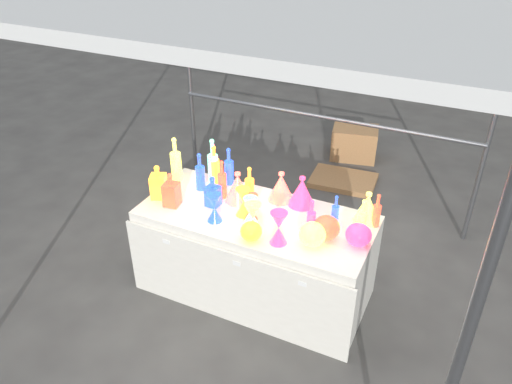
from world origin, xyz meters
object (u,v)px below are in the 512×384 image
at_px(display_table, 256,254).
at_px(lampshade_0, 281,186).
at_px(bottle_0, 214,165).
at_px(cardboard_box_closed, 354,143).
at_px(globe_0, 251,232).
at_px(hourglass_0, 251,207).
at_px(decanter_0, 158,182).

xyz_separation_m(display_table, lampshade_0, (0.09, 0.29, 0.50)).
bearing_deg(bottle_0, cardboard_box_closed, 76.57).
height_order(globe_0, lampshade_0, lampshade_0).
height_order(bottle_0, lampshade_0, bottle_0).
height_order(cardboard_box_closed, lampshade_0, lampshade_0).
relative_size(display_table, hourglass_0, 8.74).
bearing_deg(decanter_0, globe_0, -36.15).
relative_size(cardboard_box_closed, globe_0, 3.44).
xyz_separation_m(hourglass_0, globe_0, (0.12, -0.23, -0.04)).
distance_m(bottle_0, lampshade_0, 0.61).
bearing_deg(globe_0, decanter_0, 167.85).
bearing_deg(display_table, hourglass_0, -97.35).
xyz_separation_m(decanter_0, lampshade_0, (0.90, 0.39, -0.02)).
height_order(bottle_0, globe_0, bottle_0).
relative_size(display_table, lampshade_0, 7.50).
xyz_separation_m(display_table, decanter_0, (-0.81, -0.10, 0.52)).
bearing_deg(lampshade_0, display_table, -108.67).
bearing_deg(decanter_0, bottle_0, 29.58).
distance_m(bottle_0, globe_0, 0.87).
bearing_deg(hourglass_0, decanter_0, -177.56).
xyz_separation_m(cardboard_box_closed, lampshade_0, (0.03, -2.43, 0.68)).
xyz_separation_m(display_table, globe_0, (0.11, -0.30, 0.44)).
bearing_deg(display_table, cardboard_box_closed, 88.79).
xyz_separation_m(bottle_0, lampshade_0, (0.61, -0.01, -0.05)).
height_order(display_table, bottle_0, bottle_0).
relative_size(cardboard_box_closed, bottle_0, 1.55).
bearing_deg(lampshade_0, hourglass_0, -107.06).
relative_size(bottle_0, lampshade_0, 1.43).
distance_m(display_table, decanter_0, 0.97).
relative_size(decanter_0, lampshade_0, 1.17).
bearing_deg(bottle_0, globe_0, -43.16).
distance_m(cardboard_box_closed, bottle_0, 2.60).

